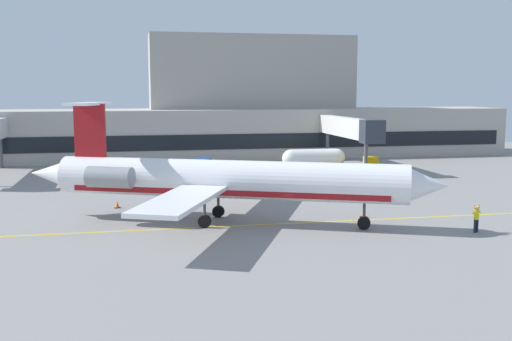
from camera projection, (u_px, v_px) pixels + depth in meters
name	position (u px, v px, depth m)	size (l,w,h in m)	color
ground	(298.00, 226.00, 43.55)	(120.00, 120.00, 0.11)	gray
terminal_building	(250.00, 115.00, 88.61)	(75.81, 11.81, 17.51)	#ADA89E
jet_bridge_east	(349.00, 128.00, 75.22)	(2.40, 18.15, 6.32)	silver
regional_jet	(221.00, 179.00, 44.10)	(29.54, 22.94, 8.71)	white
baggage_tug	(365.00, 164.00, 72.67)	(4.42, 2.65, 1.73)	#E5B20C
pushback_tractor	(200.00, 169.00, 66.87)	(3.47, 3.56, 2.19)	#1E4CB2
fuel_tank	(314.00, 158.00, 73.93)	(7.88, 2.23, 2.52)	white
marshaller	(476.00, 218.00, 41.39)	(0.81, 0.36, 1.91)	#191E33
safety_cone_alpha	(364.00, 214.00, 46.48)	(0.47, 0.47, 0.55)	orange
safety_cone_bravo	(169.00, 204.00, 50.37)	(0.47, 0.47, 0.55)	orange
safety_cone_charlie	(117.00, 205.00, 50.05)	(0.47, 0.47, 0.55)	orange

